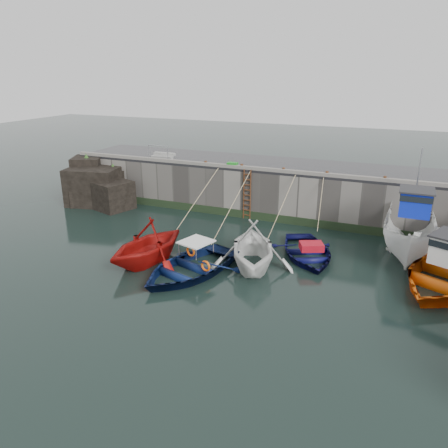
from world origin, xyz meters
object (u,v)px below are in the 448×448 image
at_px(fish_crate, 232,165).
at_px(bollard_b, 242,166).
at_px(bollard_d, 327,174).
at_px(ladder, 247,195).
at_px(bollard_a, 206,163).
at_px(boat_near_white, 148,262).
at_px(boat_near_navy, 307,256).
at_px(boat_far_white, 410,234).
at_px(boat_near_blue, 189,273).
at_px(bollard_e, 385,179).
at_px(bollard_c, 284,170).
at_px(boat_near_blacktrim, 252,266).

height_order(fish_crate, bollard_b, fish_crate).
bearing_deg(bollard_b, bollard_d, 0.00).
xyz_separation_m(ladder, bollard_a, (-3.00, 0.34, 1.71)).
bearing_deg(boat_near_white, bollard_d, 62.19).
xyz_separation_m(boat_near_navy, boat_far_white, (4.74, 2.33, 1.12)).
relative_size(boat_near_blue, bollard_e, 19.93).
bearing_deg(boat_near_navy, bollard_c, 94.63).
height_order(boat_near_white, bollard_b, bollard_b).
relative_size(ladder, fish_crate, 4.95).
bearing_deg(fish_crate, bollard_d, -2.66).
bearing_deg(boat_near_navy, fish_crate, 116.60).
relative_size(boat_near_white, bollard_d, 17.05).
relative_size(boat_near_blue, boat_far_white, 0.80).
xyz_separation_m(ladder, fish_crate, (-1.15, 0.39, 1.73)).
height_order(boat_near_navy, bollard_c, bollard_c).
bearing_deg(bollard_d, bollard_c, 180.00).
xyz_separation_m(boat_near_blue, boat_near_blacktrim, (2.46, 1.85, 0.00)).
height_order(boat_near_blue, bollard_c, bollard_c).
distance_m(boat_near_blue, bollard_e, 12.22).
bearing_deg(boat_near_blue, bollard_c, 94.15).
height_order(boat_near_navy, fish_crate, fish_crate).
bearing_deg(boat_near_blue, bollard_a, 126.81).
bearing_deg(bollard_d, boat_near_white, -129.74).
bearing_deg(bollard_d, fish_crate, 179.52).
distance_m(ladder, boat_far_white, 9.87).
bearing_deg(bollard_b, fish_crate, 175.59).
distance_m(boat_far_white, bollard_c, 8.12).
distance_m(boat_far_white, bollard_d, 5.83).
bearing_deg(bollard_e, bollard_c, 180.00).
height_order(ladder, boat_near_white, ladder).
bearing_deg(ladder, boat_near_white, -105.41).
bearing_deg(bollard_e, boat_far_white, -56.14).
relative_size(boat_near_blacktrim, bollard_a, 17.69).
bearing_deg(boat_near_blacktrim, bollard_c, 72.96).
bearing_deg(ladder, boat_near_navy, -42.13).
height_order(bollard_c, bollard_d, same).
xyz_separation_m(boat_far_white, fish_crate, (-10.78, 2.48, 2.20)).
bearing_deg(boat_near_blue, boat_near_blacktrim, 53.65).
relative_size(boat_near_blue, bollard_c, 19.93).
xyz_separation_m(boat_near_white, boat_near_navy, (7.14, 3.71, 0.00)).
bearing_deg(boat_near_navy, boat_near_blue, -163.71).
distance_m(boat_near_navy, bollard_e, 6.57).
xyz_separation_m(boat_near_blacktrim, boat_near_navy, (2.20, 2.22, 0.00)).
bearing_deg(bollard_b, boat_near_blue, -85.25).
bearing_deg(boat_far_white, bollard_e, 123.87).
relative_size(boat_far_white, bollard_c, 24.80).
distance_m(boat_near_white, boat_far_white, 13.37).
height_order(boat_near_white, boat_near_navy, boat_near_white).
distance_m(bollard_b, bollard_c, 2.70).
xyz_separation_m(boat_near_navy, bollard_b, (-5.39, 4.76, 3.30)).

